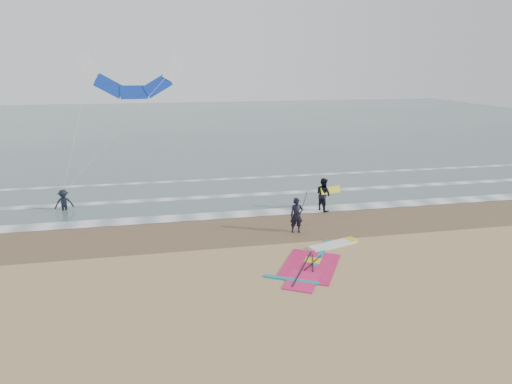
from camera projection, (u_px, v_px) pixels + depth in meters
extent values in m
plane|color=tan|center=(326.00, 274.00, 18.58)|extent=(120.00, 120.00, 0.00)
cube|color=#47605E|center=(208.00, 125.00, 63.85)|extent=(120.00, 80.00, 0.02)
cube|color=brown|center=(287.00, 225.00, 24.24)|extent=(120.00, 5.00, 0.01)
cube|color=white|center=(277.00, 212.00, 26.31)|extent=(120.00, 1.20, 0.02)
cube|color=white|center=(263.00, 194.00, 29.89)|extent=(120.00, 0.70, 0.02)
cube|color=white|center=(250.00, 178.00, 34.14)|extent=(120.00, 0.50, 0.01)
cube|color=white|center=(333.00, 245.00, 21.43)|extent=(2.51, 1.33, 0.12)
cube|color=yellow|center=(351.00, 240.00, 21.96)|extent=(0.60, 0.69, 0.13)
cube|color=#DE1C5B|center=(310.00, 266.00, 19.26)|extent=(3.42, 3.78, 0.04)
cube|color=#DE1C5B|center=(302.00, 281.00, 17.92)|extent=(1.89, 2.11, 0.04)
cube|color=#0C8C99|center=(322.00, 252.00, 20.64)|extent=(1.75, 2.81, 0.05)
cube|color=#0C8C99|center=(291.00, 280.00, 18.03)|extent=(2.05, 1.31, 0.05)
cube|color=yellow|center=(313.00, 261.00, 19.78)|extent=(0.88, 0.85, 0.05)
cylinder|color=black|center=(302.00, 268.00, 18.99)|extent=(1.81, 3.07, 0.06)
cylinder|color=black|center=(313.00, 263.00, 19.47)|extent=(1.21, 1.33, 0.04)
cylinder|color=black|center=(313.00, 263.00, 19.47)|extent=(0.58, 1.68, 0.04)
imported|color=black|center=(297.00, 215.00, 22.94)|extent=(0.69, 0.49, 1.80)
imported|color=black|center=(323.00, 194.00, 26.38)|extent=(1.07, 1.17, 1.95)
imported|color=black|center=(63.00, 198.00, 26.32)|extent=(1.16, 0.82, 1.63)
cylinder|color=black|center=(303.00, 207.00, 22.88)|extent=(0.17, 0.86, 1.82)
cube|color=yellow|center=(331.00, 190.00, 26.29)|extent=(1.30, 0.51, 0.39)
cube|color=white|center=(89.00, 68.00, 28.28)|extent=(1.62, 0.15, 1.93)
cube|color=#1239BF|center=(109.00, 86.00, 28.79)|extent=(1.94, 0.16, 1.61)
cube|color=#1239BF|center=(134.00, 92.00, 29.19)|extent=(1.74, 0.15, 0.86)
cube|color=#1239BF|center=(158.00, 86.00, 29.37)|extent=(1.94, 0.16, 1.61)
cube|color=white|center=(174.00, 68.00, 29.29)|extent=(1.62, 0.15, 1.93)
cylinder|color=beige|center=(77.00, 128.00, 27.27)|extent=(1.59, 3.85, 6.95)
cylinder|color=beige|center=(122.00, 127.00, 27.77)|extent=(6.80, 3.85, 6.95)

